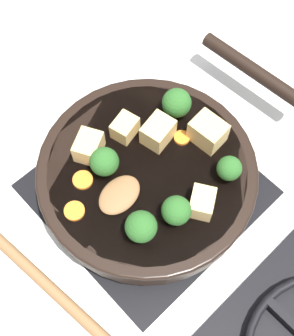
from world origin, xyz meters
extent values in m
plane|color=silver|center=(0.00, 0.00, 0.00)|extent=(2.40, 2.40, 0.00)
cube|color=black|center=(0.00, 0.00, 0.00)|extent=(0.31, 0.31, 0.01)
torus|color=black|center=(0.00, 0.00, 0.02)|extent=(0.24, 0.24, 0.01)
cube|color=black|center=(0.00, 0.00, 0.02)|extent=(0.01, 0.23, 0.01)
cube|color=black|center=(0.00, 0.00, 0.02)|extent=(0.23, 0.01, 0.01)
cylinder|color=black|center=(0.00, 0.00, 0.05)|extent=(0.32, 0.32, 0.05)
cylinder|color=brown|center=(0.00, 0.00, 0.06)|extent=(0.29, 0.29, 0.04)
torus|color=black|center=(0.00, 0.00, 0.07)|extent=(0.33, 0.33, 0.01)
cylinder|color=black|center=(-0.26, -0.02, 0.07)|extent=(0.04, 0.20, 0.02)
ellipsoid|color=brown|center=(0.06, 0.01, 0.09)|extent=(0.07, 0.05, 0.01)
cylinder|color=brown|center=(0.21, 0.02, 0.09)|extent=(0.04, 0.24, 0.02)
cube|color=#DBB770|center=(-0.05, -0.03, 0.10)|extent=(0.05, 0.04, 0.04)
cube|color=#DBB770|center=(-0.10, 0.03, 0.10)|extent=(0.04, 0.05, 0.04)
cube|color=#DBB770|center=(-0.02, -0.07, 0.09)|extent=(0.04, 0.04, 0.03)
cube|color=#DBB770|center=(-0.01, 0.10, 0.09)|extent=(0.05, 0.05, 0.03)
cube|color=#DBB770|center=(0.04, -0.08, 0.10)|extent=(0.05, 0.05, 0.03)
cylinder|color=#709956|center=(0.02, 0.08, 0.08)|extent=(0.01, 0.01, 0.01)
sphere|color=#285B23|center=(0.02, 0.08, 0.11)|extent=(0.04, 0.04, 0.04)
cylinder|color=#709956|center=(0.05, -0.04, 0.08)|extent=(0.01, 0.01, 0.01)
sphere|color=#285B23|center=(0.05, -0.04, 0.11)|extent=(0.04, 0.04, 0.04)
cylinder|color=#709956|center=(-0.07, 0.09, 0.08)|extent=(0.01, 0.01, 0.01)
sphere|color=#285B23|center=(-0.07, 0.09, 0.10)|extent=(0.04, 0.04, 0.04)
cylinder|color=#709956|center=(0.07, 0.07, 0.08)|extent=(0.01, 0.01, 0.01)
sphere|color=#285B23|center=(0.07, 0.07, 0.11)|extent=(0.04, 0.04, 0.04)
cylinder|color=#709956|center=(-0.10, -0.04, 0.08)|extent=(0.01, 0.01, 0.01)
sphere|color=#285B23|center=(-0.10, -0.04, 0.11)|extent=(0.04, 0.04, 0.04)
cylinder|color=orange|center=(0.08, -0.05, 0.08)|extent=(0.03, 0.03, 0.01)
cylinder|color=orange|center=(-0.07, 0.00, 0.08)|extent=(0.02, 0.02, 0.01)
cylinder|color=orange|center=(0.12, -0.02, 0.08)|extent=(0.03, 0.03, 0.01)
camera|label=1|loc=(0.21, 0.22, 0.69)|focal=50.00mm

